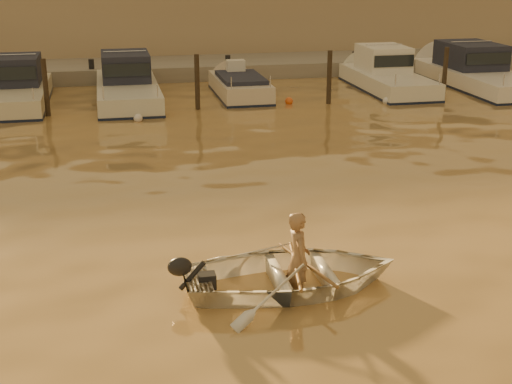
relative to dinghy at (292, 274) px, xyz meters
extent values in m
plane|color=olive|center=(0.54, 1.07, -0.27)|extent=(160.00, 160.00, 0.00)
imported|color=silver|center=(0.00, 0.00, 0.00)|extent=(3.73, 2.67, 0.77)
imported|color=#946D4A|center=(0.10, 0.00, 0.27)|extent=(0.40, 0.61, 1.68)
cylinder|color=brown|center=(0.25, 0.00, 0.15)|extent=(0.49, 2.07, 0.13)
cylinder|color=brown|center=(0.05, 0.00, 0.15)|extent=(0.43, 2.08, 0.13)
cylinder|color=#2D2319|center=(-4.96, 14.87, 0.63)|extent=(0.18, 0.18, 2.20)
cylinder|color=#2D2319|center=(0.34, 14.87, 0.63)|extent=(0.18, 0.18, 2.20)
cylinder|color=#2D2319|center=(5.34, 14.87, 0.63)|extent=(0.18, 0.18, 2.20)
cylinder|color=#2D2319|center=(10.04, 14.87, 0.63)|extent=(0.18, 0.18, 2.20)
sphere|color=#EA451B|center=(-6.08, 14.52, -0.17)|extent=(0.30, 0.30, 0.30)
sphere|color=silver|center=(-1.91, 13.40, -0.17)|extent=(0.30, 0.30, 0.30)
sphere|color=#D85319|center=(3.86, 15.15, -0.17)|extent=(0.30, 0.30, 0.30)
sphere|color=silver|center=(7.50, 14.39, -0.17)|extent=(0.30, 0.30, 0.30)
cube|color=gray|center=(0.54, 22.57, -0.12)|extent=(52.00, 4.00, 1.00)
cube|color=#9E8466|center=(0.54, 28.07, 2.13)|extent=(46.00, 7.00, 4.80)
camera|label=1|loc=(-2.91, -10.72, 5.24)|focal=50.00mm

